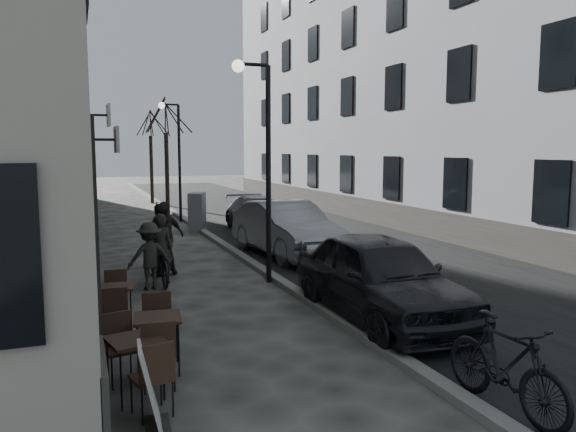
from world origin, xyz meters
TOP-DOWN VIEW (x-y plane):
  - ground at (0.00, 0.00)m, footprint 120.00×120.00m
  - road at (3.85, 16.00)m, footprint 7.30×60.00m
  - kerb at (0.20, 16.00)m, footprint 0.25×60.00m
  - building_left at (-6.00, 16.50)m, footprint 4.00×35.00m
  - building_right at (9.50, 16.50)m, footprint 4.00×35.00m
  - streetlamp_near at (-0.17, 6.00)m, footprint 0.90×0.28m
  - streetlamp_far at (-0.17, 18.00)m, footprint 0.90×0.28m
  - tree_near at (-0.10, 21.00)m, footprint 2.40×2.40m
  - tree_far at (-0.10, 27.00)m, footprint 2.40×2.40m
  - bistro_set_a at (-3.55, 0.71)m, footprint 0.78×1.61m
  - bistro_set_b at (-3.16, 1.49)m, footprint 0.72×1.62m
  - bistro_set_c at (-3.59, 3.75)m, footprint 0.65×1.51m
  - sign_board at (-3.46, -0.18)m, footprint 0.36×0.58m
  - utility_cabinet at (0.10, 14.89)m, footprint 0.86×1.11m
  - bicycle at (-2.40, 6.81)m, footprint 0.68×1.92m
  - cyclist_rider at (-2.40, 6.81)m, footprint 0.60×0.40m
  - pedestrian_near at (-2.29, 7.66)m, footprint 0.99×0.84m
  - pedestrian_mid at (-2.70, 6.31)m, footprint 1.03×0.66m
  - pedestrian_far at (-2.10, 8.25)m, footprint 1.12×0.65m
  - car_near at (1.00, 2.56)m, footprint 1.92×4.66m
  - car_mid at (1.55, 8.99)m, footprint 2.10×4.98m
  - car_far at (2.30, 14.16)m, footprint 1.95×4.54m
  - moped at (0.53, -1.22)m, footprint 0.66×1.94m

SIDE VIEW (x-z plane):
  - ground at x=0.00m, z-range 0.00..0.00m
  - road at x=3.85m, z-range 0.00..0.00m
  - kerb at x=0.20m, z-range 0.00..0.12m
  - sign_board at x=-3.46m, z-range -0.09..0.88m
  - bistro_set_c at x=-3.59m, z-range 0.01..0.89m
  - bistro_set_a at x=-3.55m, z-range 0.01..0.93m
  - bistro_set_b at x=-3.16m, z-range 0.01..0.95m
  - bicycle at x=-2.40m, z-range 0.00..1.01m
  - moped at x=0.53m, z-range 0.00..1.15m
  - car_far at x=2.30m, z-range 0.00..1.31m
  - utility_cabinet at x=0.10m, z-range 0.00..1.47m
  - pedestrian_mid at x=-2.70m, z-range 0.00..1.51m
  - car_near at x=1.00m, z-range 0.00..1.58m
  - car_mid at x=1.55m, z-range 0.00..1.60m
  - cyclist_rider at x=-2.40m, z-range 0.00..1.65m
  - pedestrian_near at x=-2.29m, z-range 0.00..1.79m
  - pedestrian_far at x=-2.10m, z-range 0.00..1.79m
  - streetlamp_near at x=-0.17m, z-range 0.62..5.71m
  - streetlamp_far at x=-0.17m, z-range 0.62..5.71m
  - tree_near at x=-0.10m, z-range 1.81..7.51m
  - tree_far at x=-0.10m, z-range 1.81..7.51m
  - building_left at x=-6.00m, z-range 0.00..16.00m
  - building_right at x=9.50m, z-range 0.00..16.00m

